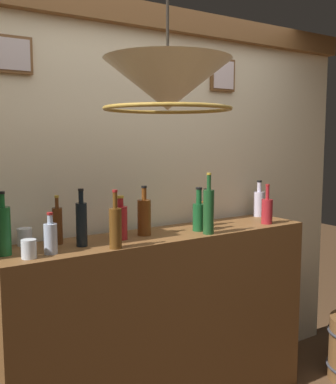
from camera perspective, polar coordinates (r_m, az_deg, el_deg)
The scene contains 17 objects.
panelled_rear_partition at distance 2.83m, azimuth -3.65°, elevation -0.64°, with size 3.45×0.15×2.49m.
bar_shelf_unit at distance 2.81m, azimuth -0.58°, elevation -16.75°, with size 1.92×0.41×1.14m, color brown.
liquor_bottle_bourbon at distance 3.26m, azimuth 11.42°, elevation -1.35°, with size 0.08×0.08×0.26m.
liquor_bottle_amaro at distance 2.24m, azimuth -14.62°, elevation -5.58°, with size 0.06×0.06×0.20m.
liquor_bottle_sherry at distance 2.49m, azimuth -6.00°, elevation -3.73°, with size 0.07×0.07×0.24m.
liquor_bottle_port at distance 2.61m, azimuth 5.15°, elevation -2.32°, with size 0.06×0.06×0.36m.
liquor_bottle_gin at distance 2.70m, azimuth 3.91°, elevation -2.90°, with size 0.07×0.07×0.26m.
liquor_bottle_mezcal at distance 2.27m, azimuth -20.10°, elevation -4.52°, with size 0.07×0.07×0.31m.
liquor_bottle_rum at distance 2.99m, azimuth 12.40°, elevation -2.27°, with size 0.07×0.07×0.26m.
liquor_bottle_scotch at distance 2.58m, azimuth -3.03°, elevation -3.08°, with size 0.08×0.08×0.28m.
liquor_bottle_brandy at distance 2.29m, azimuth -6.67°, elevation -4.38°, with size 0.06×0.06×0.30m.
liquor_bottle_tequila at distance 2.36m, azimuth -10.87°, elevation -3.84°, with size 0.06×0.06×0.30m.
liquor_bottle_whiskey at distance 2.86m, azimuth 4.71°, elevation -2.56°, with size 0.05×0.05×0.24m.
liquor_bottle_vermouth at distance 2.43m, azimuth -13.80°, elevation -4.05°, with size 0.05×0.05×0.26m.
glass_tumbler_rocks at distance 2.46m, azimuth -17.66°, elevation -5.42°, with size 0.08×0.08×0.09m.
glass_tumbler_highball at distance 2.20m, azimuth -17.18°, elevation -6.89°, with size 0.07×0.07×0.09m.
pendant_lamp at distance 1.85m, azimuth -0.05°, elevation 13.18°, with size 0.52×0.52×0.62m.
Camera 1 is at (-1.38, -1.35, 1.69)m, focal length 42.21 mm.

